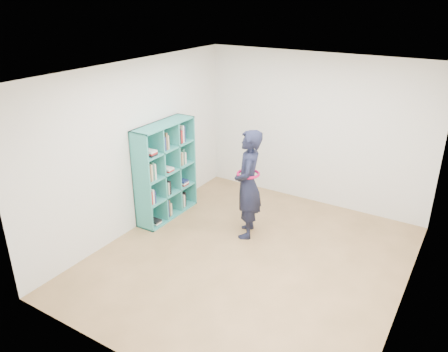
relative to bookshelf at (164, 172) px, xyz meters
The scene contains 9 objects.
floor 2.05m from the bookshelf, 13.43° to the right, with size 4.50×4.50×0.00m, color brown.
ceiling 2.63m from the bookshelf, 13.43° to the right, with size 4.50×4.50×0.00m, color white.
wall_left 0.70m from the bookshelf, 109.82° to the right, with size 0.02×4.50×2.60m, color silver.
wall_right 3.90m from the bookshelf, ahead, with size 0.02×4.50×2.60m, color silver.
wall_back 2.63m from the bookshelf, 44.51° to the left, with size 4.00×0.02×2.60m, color silver.
wall_front 3.30m from the bookshelf, 55.60° to the right, with size 4.00×0.02×2.60m, color silver.
bookshelf is the anchor object (origin of this frame).
person 1.47m from the bookshelf, ahead, with size 0.61×0.72×1.68m.
smartphone 1.33m from the bookshelf, ahead, with size 0.06×0.10×0.13m.
Camera 1 is at (2.42, -4.63, 3.50)m, focal length 35.00 mm.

